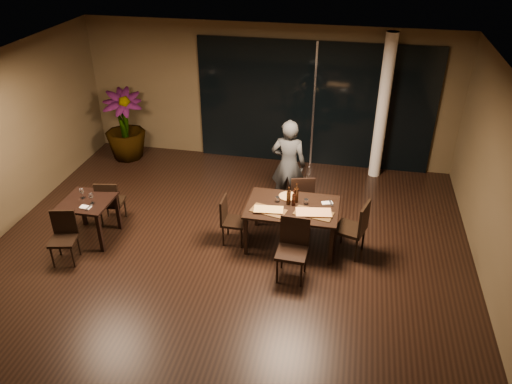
# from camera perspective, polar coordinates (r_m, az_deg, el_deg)

# --- Properties ---
(ground) EXTENTS (8.00, 8.00, 0.00)m
(ground) POSITION_cam_1_polar(r_m,az_deg,el_deg) (8.16, -3.83, -8.29)
(ground) COLOR black
(ground) RESTS_ON ground
(wall_back) EXTENTS (8.00, 0.10, 3.00)m
(wall_back) POSITION_cam_1_polar(r_m,az_deg,el_deg) (10.94, 1.42, 11.14)
(wall_back) COLOR brown
(wall_back) RESTS_ON ground
(ceiling) EXTENTS (8.00, 8.00, 0.04)m
(ceiling) POSITION_cam_1_polar(r_m,az_deg,el_deg) (6.71, -4.72, 12.35)
(ceiling) COLOR white
(ceiling) RESTS_ON wall_back
(window_panel) EXTENTS (5.00, 0.06, 2.70)m
(window_panel) POSITION_cam_1_polar(r_m,az_deg,el_deg) (10.79, 6.64, 9.82)
(window_panel) COLOR black
(window_panel) RESTS_ON ground
(column) EXTENTS (0.24, 0.24, 3.00)m
(column) POSITION_cam_1_polar(r_m,az_deg,el_deg) (10.43, 14.27, 9.25)
(column) COLOR white
(column) RESTS_ON ground
(main_table) EXTENTS (1.50, 1.00, 0.75)m
(main_table) POSITION_cam_1_polar(r_m,az_deg,el_deg) (8.25, 4.17, -2.07)
(main_table) COLOR black
(main_table) RESTS_ON ground
(side_table) EXTENTS (0.80, 0.80, 0.75)m
(side_table) POSITION_cam_1_polar(r_m,az_deg,el_deg) (8.87, -18.62, -1.61)
(side_table) COLOR black
(side_table) RESTS_ON ground
(chair_main_far) EXTENTS (0.52, 0.52, 0.92)m
(chair_main_far) POSITION_cam_1_polar(r_m,az_deg,el_deg) (8.99, 5.22, -0.37)
(chair_main_far) COLOR black
(chair_main_far) RESTS_ON ground
(chair_main_near) EXTENTS (0.48, 0.48, 0.98)m
(chair_main_near) POSITION_cam_1_polar(r_m,az_deg,el_deg) (7.65, 4.26, -6.07)
(chair_main_near) COLOR black
(chair_main_near) RESTS_ON ground
(chair_main_left) EXTENTS (0.39, 0.39, 0.84)m
(chair_main_left) POSITION_cam_1_polar(r_m,az_deg,el_deg) (8.42, -3.01, -2.95)
(chair_main_left) COLOR black
(chair_main_left) RESTS_ON ground
(chair_main_right) EXTENTS (0.57, 0.57, 0.98)m
(chair_main_right) POSITION_cam_1_polar(r_m,az_deg,el_deg) (8.21, 11.34, -3.85)
(chair_main_right) COLOR black
(chair_main_right) RESTS_ON ground
(chair_side_far) EXTENTS (0.47, 0.47, 0.89)m
(chair_side_far) POSITION_cam_1_polar(r_m,az_deg,el_deg) (9.20, -16.35, -0.96)
(chair_side_far) COLOR black
(chair_side_far) RESTS_ON ground
(chair_side_near) EXTENTS (0.47, 0.47, 0.86)m
(chair_side_near) POSITION_cam_1_polar(r_m,az_deg,el_deg) (8.57, -21.10, -4.49)
(chair_side_near) COLOR black
(chair_side_near) RESTS_ON ground
(diner) EXTENTS (0.60, 0.40, 1.76)m
(diner) POSITION_cam_1_polar(r_m,az_deg,el_deg) (9.22, 3.73, 3.12)
(diner) COLOR #303335
(diner) RESTS_ON ground
(potted_plant) EXTENTS (1.17, 1.17, 1.58)m
(potted_plant) POSITION_cam_1_polar(r_m,az_deg,el_deg) (11.54, -14.81, 7.39)
(potted_plant) COLOR #20521B
(potted_plant) RESTS_ON ground
(pizza_board_left) EXTENTS (0.61, 0.41, 0.01)m
(pizza_board_left) POSITION_cam_1_polar(r_m,az_deg,el_deg) (8.06, 1.44, -2.15)
(pizza_board_left) COLOR #4B3218
(pizza_board_left) RESTS_ON main_table
(pizza_board_right) EXTENTS (0.66, 0.42, 0.01)m
(pizza_board_right) POSITION_cam_1_polar(r_m,az_deg,el_deg) (8.03, 6.59, -2.46)
(pizza_board_right) COLOR #402C14
(pizza_board_right) RESTS_ON main_table
(oblong_pizza_left) EXTENTS (0.47, 0.25, 0.02)m
(oblong_pizza_left) POSITION_cam_1_polar(r_m,az_deg,el_deg) (8.05, 1.44, -2.05)
(oblong_pizza_left) COLOR maroon
(oblong_pizza_left) RESTS_ON pizza_board_left
(oblong_pizza_right) EXTENTS (0.58, 0.33, 0.02)m
(oblong_pizza_right) POSITION_cam_1_polar(r_m,az_deg,el_deg) (8.03, 6.59, -2.36)
(oblong_pizza_right) COLOR maroon
(oblong_pizza_right) RESTS_ON pizza_board_right
(round_pizza) EXTENTS (0.30, 0.30, 0.01)m
(round_pizza) POSITION_cam_1_polar(r_m,az_deg,el_deg) (8.46, 3.69, -0.51)
(round_pizza) COLOR red
(round_pizza) RESTS_ON main_table
(bottle_a) EXTENTS (0.07, 0.07, 0.32)m
(bottle_a) POSITION_cam_1_polar(r_m,az_deg,el_deg) (8.17, 3.76, -0.44)
(bottle_a) COLOR black
(bottle_a) RESTS_ON main_table
(bottle_b) EXTENTS (0.06, 0.06, 0.28)m
(bottle_b) POSITION_cam_1_polar(r_m,az_deg,el_deg) (8.16, 4.34, -0.70)
(bottle_b) COLOR black
(bottle_b) RESTS_ON main_table
(bottle_c) EXTENTS (0.08, 0.08, 0.35)m
(bottle_c) POSITION_cam_1_polar(r_m,az_deg,el_deg) (8.24, 4.62, -0.12)
(bottle_c) COLOR black
(bottle_c) RESTS_ON main_table
(tumbler_left) EXTENTS (0.07, 0.07, 0.09)m
(tumbler_left) POSITION_cam_1_polar(r_m,az_deg,el_deg) (8.29, 2.48, -0.84)
(tumbler_left) COLOR white
(tumbler_left) RESTS_ON main_table
(tumbler_right) EXTENTS (0.07, 0.07, 0.09)m
(tumbler_right) POSITION_cam_1_polar(r_m,az_deg,el_deg) (8.27, 5.74, -1.10)
(tumbler_right) COLOR white
(tumbler_right) RESTS_ON main_table
(napkin_near) EXTENTS (0.18, 0.11, 0.01)m
(napkin_near) POSITION_cam_1_polar(r_m,az_deg,el_deg) (8.07, 7.95, -2.41)
(napkin_near) COLOR white
(napkin_near) RESTS_ON main_table
(napkin_far) EXTENTS (0.20, 0.15, 0.01)m
(napkin_far) POSITION_cam_1_polar(r_m,az_deg,el_deg) (8.34, 8.13, -1.25)
(napkin_far) COLOR white
(napkin_far) RESTS_ON main_table
(wine_glass_a) EXTENTS (0.08, 0.08, 0.18)m
(wine_glass_a) POSITION_cam_1_polar(r_m,az_deg,el_deg) (8.86, -19.26, -0.15)
(wine_glass_a) COLOR white
(wine_glass_a) RESTS_ON side_table
(wine_glass_b) EXTENTS (0.08, 0.08, 0.18)m
(wine_glass_b) POSITION_cam_1_polar(r_m,az_deg,el_deg) (8.66, -18.30, -0.70)
(wine_glass_b) COLOR white
(wine_glass_b) RESTS_ON side_table
(side_napkin) EXTENTS (0.19, 0.12, 0.01)m
(side_napkin) POSITION_cam_1_polar(r_m,az_deg,el_deg) (8.61, -18.91, -1.65)
(side_napkin) COLOR white
(side_napkin) RESTS_ON side_table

